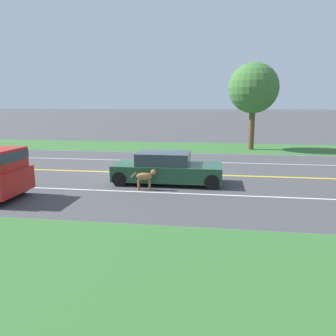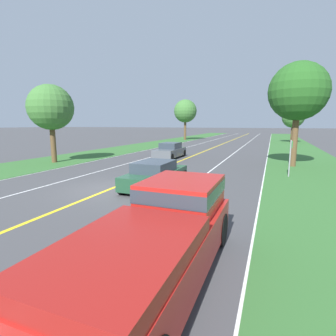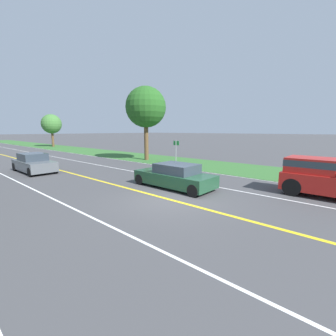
% 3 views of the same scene
% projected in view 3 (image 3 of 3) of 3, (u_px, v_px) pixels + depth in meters
% --- Properties ---
extents(ground_plane, '(400.00, 400.00, 0.00)m').
position_uv_depth(ground_plane, '(169.00, 199.00, 10.32)').
color(ground_plane, '#424244').
extents(centre_divider_line, '(0.18, 160.00, 0.01)m').
position_uv_depth(centre_divider_line, '(169.00, 199.00, 10.32)').
color(centre_divider_line, yellow).
rests_on(centre_divider_line, ground).
extents(lane_edge_line_right, '(0.14, 160.00, 0.01)m').
position_uv_depth(lane_edge_line_right, '(235.00, 176.00, 15.50)').
color(lane_edge_line_right, white).
rests_on(lane_edge_line_right, ground).
extents(lane_dash_same_dir, '(0.10, 160.00, 0.01)m').
position_uv_depth(lane_dash_same_dir, '(209.00, 185.00, 12.91)').
color(lane_dash_same_dir, white).
rests_on(lane_dash_same_dir, ground).
extents(lane_dash_oncoming, '(0.10, 160.00, 0.01)m').
position_uv_depth(lane_dash_oncoming, '(102.00, 222.00, 7.73)').
color(lane_dash_oncoming, white).
rests_on(lane_dash_oncoming, ground).
extents(grass_verge_right, '(6.00, 160.00, 0.03)m').
position_uv_depth(grass_verge_right, '(252.00, 170.00, 17.72)').
color(grass_verge_right, '#33662D').
rests_on(grass_verge_right, ground).
extents(ego_car, '(1.92, 4.58, 1.34)m').
position_uv_depth(ego_car, '(175.00, 176.00, 12.41)').
color(ego_car, '#1E472D').
rests_on(ego_car, ground).
extents(dog, '(0.25, 1.12, 0.85)m').
position_uv_depth(dog, '(197.00, 176.00, 12.94)').
color(dog, olive).
rests_on(dog, ground).
extents(oncoming_car, '(1.88, 4.29, 1.43)m').
position_uv_depth(oncoming_car, '(34.00, 163.00, 17.00)').
color(oncoming_car, '#51565B').
rests_on(oncoming_car, ground).
extents(roadside_tree_right_near, '(4.17, 4.17, 7.57)m').
position_uv_depth(roadside_tree_right_near, '(146.00, 107.00, 23.05)').
color(roadside_tree_right_near, brown).
rests_on(roadside_tree_right_near, ground).
extents(roadside_tree_right_far, '(3.61, 3.61, 6.12)m').
position_uv_depth(roadside_tree_right_far, '(51.00, 124.00, 42.47)').
color(roadside_tree_right_far, brown).
rests_on(roadside_tree_right_far, ground).
extents(street_sign, '(0.11, 0.64, 2.23)m').
position_uv_depth(street_sign, '(176.00, 149.00, 20.49)').
color(street_sign, gray).
rests_on(street_sign, ground).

